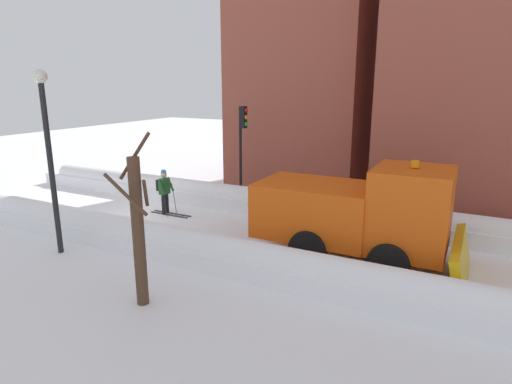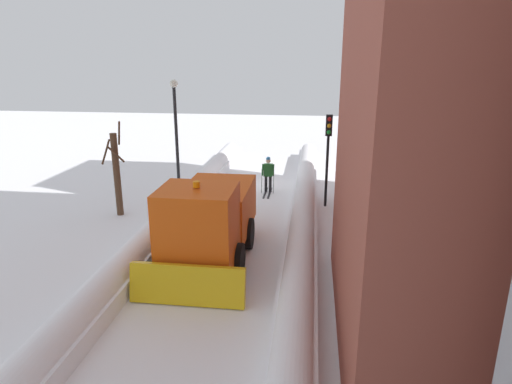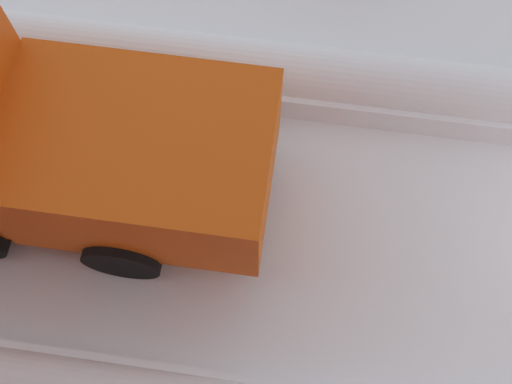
{
  "view_description": "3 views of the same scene",
  "coord_description": "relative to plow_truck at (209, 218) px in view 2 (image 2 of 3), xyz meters",
  "views": [
    {
      "loc": [
        12.22,
        11.73,
        5.1
      ],
      "look_at": [
        -0.4,
        5.14,
        1.47
      ],
      "focal_mm": 30.23,
      "sensor_mm": 36.0,
      "label": 1
    },
    {
      "loc": [
        -2.87,
        22.07,
        6.49
      ],
      "look_at": [
        -0.78,
        5.85,
        1.5
      ],
      "focal_mm": 30.96,
      "sensor_mm": 36.0,
      "label": 2
    },
    {
      "loc": [
        -2.84,
        5.62,
        8.69
      ],
      "look_at": [
        0.1,
        6.04,
        1.47
      ],
      "focal_mm": 42.76,
      "sensor_mm": 36.0,
      "label": 3
    }
  ],
  "objects": [
    {
      "name": "ground_plane",
      "position": [
        -0.37,
        1.1,
        -1.48
      ],
      "size": [
        80.0,
        80.0,
        0.0
      ],
      "primitive_type": "plane",
      "color": "white"
    },
    {
      "name": "snowbank_left",
      "position": [
        -2.98,
        1.1,
        -1.04
      ],
      "size": [
        1.1,
        36.0,
        1.01
      ],
      "color": "white",
      "rests_on": "ground"
    },
    {
      "name": "snowbank_right",
      "position": [
        2.24,
        1.1,
        -1.08
      ],
      "size": [
        1.1,
        36.0,
        0.95
      ],
      "color": "white",
      "rests_on": "ground"
    },
    {
      "name": "building_brick_near",
      "position": [
        -8.51,
        -4.86,
        5.75
      ],
      "size": [
        6.38,
        6.24,
        14.45
      ],
      "color": "brown",
      "rests_on": "ground"
    },
    {
      "name": "plow_truck",
      "position": [
        0.0,
        0.0,
        0.0
      ],
      "size": [
        3.2,
        5.98,
        3.12
      ],
      "color": "#DB510F",
      "rests_on": "ground"
    },
    {
      "name": "skier",
      "position": [
        -1.12,
        -8.03,
        -0.48
      ],
      "size": [
        0.62,
        1.8,
        1.81
      ],
      "color": "black",
      "rests_on": "ground"
    },
    {
      "name": "traffic_light_pole",
      "position": [
        -3.93,
        -6.05,
        1.45
      ],
      "size": [
        0.28,
        0.42,
        4.15
      ],
      "color": "black",
      "rests_on": "ground"
    },
    {
      "name": "street_lamp",
      "position": [
        3.59,
        -8.3,
        1.96
      ],
      "size": [
        0.4,
        0.4,
        5.47
      ],
      "color": "black",
      "rests_on": "ground"
    },
    {
      "name": "bare_tree_near",
      "position": [
        4.86,
        -3.85,
        0.38
      ],
      "size": [
        0.88,
        1.07,
        4.05
      ],
      "color": "#4A3322",
      "rests_on": "ground"
    }
  ]
}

